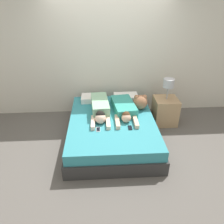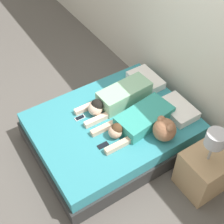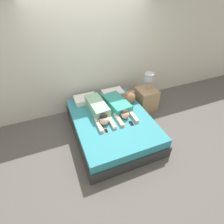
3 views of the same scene
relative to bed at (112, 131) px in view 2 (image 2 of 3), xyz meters
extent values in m
plane|color=#5B5651|center=(0.00, 0.00, -0.22)|extent=(12.00, 12.00, 0.00)
cube|color=beige|center=(0.00, 1.18, 1.08)|extent=(12.00, 0.06, 2.60)
cube|color=#2D2D2D|center=(0.00, 0.00, -0.09)|extent=(1.61, 2.06, 0.25)
cube|color=teal|center=(0.00, 0.00, 0.13)|extent=(1.55, 2.00, 0.19)
cube|color=white|center=(-0.35, 0.80, 0.28)|extent=(0.51, 0.34, 0.11)
cube|color=white|center=(0.35, 0.80, 0.28)|extent=(0.51, 0.34, 0.11)
cube|color=#8CBF99|center=(-0.21, 0.33, 0.34)|extent=(0.36, 0.75, 0.23)
sphere|color=beige|center=(-0.21, -0.12, 0.32)|extent=(0.19, 0.19, 0.19)
sphere|color=black|center=(-0.21, -0.10, 0.37)|extent=(0.17, 0.17, 0.17)
cube|color=beige|center=(-0.34, -0.15, 0.26)|extent=(0.07, 0.40, 0.07)
cube|color=beige|center=(-0.08, -0.15, 0.26)|extent=(0.07, 0.40, 0.07)
cube|color=teal|center=(0.25, 0.33, 0.31)|extent=(0.47, 0.77, 0.17)
sphere|color=beige|center=(0.25, -0.11, 0.31)|extent=(0.17, 0.17, 0.17)
sphere|color=#4C331E|center=(0.25, -0.09, 0.35)|extent=(0.15, 0.15, 0.15)
cube|color=beige|center=(0.09, -0.16, 0.26)|extent=(0.07, 0.40, 0.07)
cube|color=beige|center=(0.41, -0.16, 0.26)|extent=(0.07, 0.40, 0.07)
cube|color=silver|center=(-0.25, -0.33, 0.23)|extent=(0.07, 0.14, 0.01)
cube|color=black|center=(-0.25, -0.33, 0.23)|extent=(0.06, 0.12, 0.00)
cube|color=black|center=(0.29, -0.32, 0.23)|extent=(0.07, 0.14, 0.01)
cube|color=black|center=(0.29, -0.32, 0.23)|extent=(0.06, 0.12, 0.00)
sphere|color=#996647|center=(0.58, 0.38, 0.37)|extent=(0.29, 0.29, 0.29)
sphere|color=#996647|center=(0.50, 0.38, 0.47)|extent=(0.10, 0.10, 0.10)
sphere|color=#996647|center=(0.66, 0.38, 0.47)|extent=(0.10, 0.10, 0.10)
cube|color=tan|center=(1.16, 0.53, 0.06)|extent=(0.47, 0.47, 0.56)
cylinder|color=#999999|center=(1.16, 0.53, 0.48)|extent=(0.03, 0.03, 0.26)
cylinder|color=#B2B2B7|center=(1.16, 0.53, 0.69)|extent=(0.22, 0.22, 0.17)
camera|label=1|loc=(-0.21, -3.43, 2.30)|focal=35.00mm
camera|label=2|loc=(2.27, -1.46, 3.22)|focal=50.00mm
camera|label=3|loc=(-1.05, -2.59, 2.59)|focal=28.00mm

